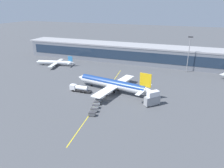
{
  "coord_description": "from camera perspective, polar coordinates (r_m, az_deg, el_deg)",
  "views": [
    {
      "loc": [
        32.84,
        -82.42,
        40.56
      ],
      "look_at": [
        -0.59,
        6.23,
        4.5
      ],
      "focal_mm": 34.19,
      "sensor_mm": 36.0,
      "label": 1
    }
  ],
  "objects": [
    {
      "name": "ground_plane",
      "position": [
        97.55,
        -0.97,
        -3.73
      ],
      "size": [
        700.0,
        700.0,
        0.0
      ],
      "primitive_type": "plane",
      "color": "#47494F"
    },
    {
      "name": "commuter_jet_near",
      "position": [
        152.96,
        -14.99,
        5.61
      ],
      "size": [
        27.74,
        22.22,
        6.9
      ],
      "color": "silver",
      "rests_on": "ground_plane"
    },
    {
      "name": "apron_light_mast_0",
      "position": [
        139.1,
        19.87,
        8.19
      ],
      "size": [
        2.8,
        0.5,
        22.12
      ],
      "color": "gray",
      "rests_on": "ground_plane"
    },
    {
      "name": "baggage_cart_4",
      "position": [
        93.87,
        -3.66,
        -4.28
      ],
      "size": [
        2.93,
        2.13,
        1.48
      ],
      "color": "#B2B7BC",
      "rests_on": "ground_plane"
    },
    {
      "name": "catering_lift",
      "position": [
        91.16,
        10.74,
        -3.84
      ],
      "size": [
        6.48,
        6.66,
        6.3
      ],
      "color": "gray",
      "rests_on": "ground_plane"
    },
    {
      "name": "baggage_cart_2",
      "position": [
        88.24,
        -4.45,
        -6.03
      ],
      "size": [
        2.93,
        2.13,
        1.48
      ],
      "color": "#B2B7BC",
      "rests_on": "ground_plane"
    },
    {
      "name": "terminal_building",
      "position": [
        153.13,
        13.92,
        7.3
      ],
      "size": [
        213.84,
        18.1,
        12.57
      ],
      "color": "slate",
      "rests_on": "ground_plane"
    },
    {
      "name": "apron_lead_in_line",
      "position": [
        100.43,
        -2.36,
        -3.0
      ],
      "size": [
        9.85,
        79.46,
        0.01
      ],
      "primitive_type": "cube",
      "rotation": [
        0.0,
        0.0,
        0.12
      ],
      "color": "yellow",
      "rests_on": "ground_plane"
    },
    {
      "name": "baggage_cart_0",
      "position": [
        82.72,
        -5.35,
        -8.0
      ],
      "size": [
        2.93,
        2.13,
        1.48
      ],
      "color": "#595B60",
      "rests_on": "ground_plane"
    },
    {
      "name": "baggage_cart_3",
      "position": [
        91.04,
        -4.04,
        -5.13
      ],
      "size": [
        2.93,
        2.13,
        1.48
      ],
      "color": "#B2B7BC",
      "rests_on": "ground_plane"
    },
    {
      "name": "main_airliner",
      "position": [
        103.43,
        0.22,
        0.04
      ],
      "size": [
        42.57,
        33.81,
        11.91
      ],
      "color": "white",
      "rests_on": "ground_plane"
    },
    {
      "name": "fuel_tanker",
      "position": [
        104.95,
        -8.77,
        -1.13
      ],
      "size": [
        10.84,
        2.83,
        3.25
      ],
      "color": "#232326",
      "rests_on": "ground_plane"
    },
    {
      "name": "baggage_cart_1",
      "position": [
        85.47,
        -4.88,
        -6.98
      ],
      "size": [
        2.93,
        2.13,
        1.48
      ],
      "color": "gray",
      "rests_on": "ground_plane"
    }
  ]
}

